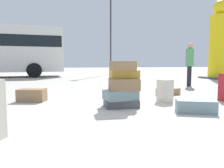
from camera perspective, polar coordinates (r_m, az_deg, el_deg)
The scene contains 10 objects.
ground_plane at distance 4.67m, azimuth 5.79°, elevation -5.59°, with size 80.00×80.00×0.00m, color #ADA89E.
suitcase_tower at distance 4.44m, azimuth 2.70°, elevation -0.72°, with size 0.75×0.61×0.93m.
suitcase_cream_left_side at distance 5.17m, azimuth 13.59°, elevation -1.72°, with size 0.25×0.30×0.52m, color beige.
suitcase_brown_foreground_near at distance 5.44m, azimuth -20.08°, elevation -2.76°, with size 0.61×0.36×0.29m, color olive.
suitcase_slate_foreground_far at distance 4.25m, azimuth 20.89°, elevation -5.43°, with size 0.68×0.35×0.23m, color gray.
suitcase_charcoal_behind_tower at distance 6.96m, azimuth 4.47°, elevation -1.06°, with size 0.55×0.36×0.21m, color #4C4C51.
suitcase_brown_white_trunk at distance 6.35m, azimuth 14.37°, elevation -1.94°, with size 0.65×0.29×0.19m, color olive.
person_bearded_onlooker at distance 8.98m, azimuth 19.53°, elevation 5.74°, with size 0.30×0.30×1.66m.
yellow_dummy_statue at distance 14.11m, azimuth 26.03°, elevation 9.30°, with size 1.51×1.51×4.42m.
lamp_post at distance 17.40m, azimuth -0.35°, elevation 17.04°, with size 0.36×0.36×6.84m.
Camera 1 is at (-1.46, -4.34, 0.89)m, focal length 35.20 mm.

